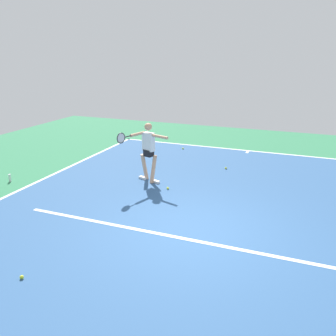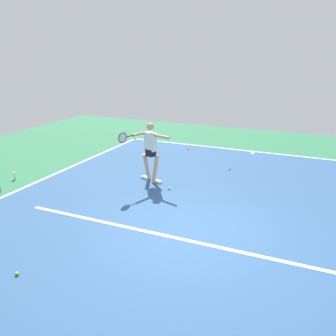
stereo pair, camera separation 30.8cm
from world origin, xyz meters
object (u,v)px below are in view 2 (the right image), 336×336
at_px(tennis_ball_centre_court, 17,274).
at_px(water_bottle, 14,176).
at_px(tennis_player, 150,148).
at_px(tennis_ball_by_baseline, 169,188).
at_px(tennis_ball_near_service_line, 188,149).
at_px(tennis_ball_far_corner, 229,169).

height_order(tennis_ball_centre_court, water_bottle, water_bottle).
relative_size(tennis_player, water_bottle, 7.81).
bearing_deg(tennis_player, tennis_ball_by_baseline, 170.82).
distance_m(tennis_ball_near_service_line, tennis_ball_far_corner, 2.75).
height_order(tennis_player, tennis_ball_near_service_line, tennis_player).
relative_size(tennis_player, tennis_ball_centre_court, 26.05).
height_order(tennis_ball_near_service_line, tennis_ball_centre_court, same).
relative_size(tennis_player, tennis_ball_far_corner, 26.05).
relative_size(tennis_ball_near_service_line, tennis_ball_far_corner, 1.00).
xyz_separation_m(tennis_ball_near_service_line, tennis_ball_centre_court, (-0.21, 8.71, 0.00)).
bearing_deg(tennis_ball_far_corner, tennis_ball_by_baseline, 64.91).
distance_m(tennis_player, tennis_ball_far_corner, 2.84).
distance_m(tennis_player, tennis_ball_centre_court, 5.08).
bearing_deg(water_bottle, tennis_player, -158.17).
relative_size(tennis_ball_by_baseline, water_bottle, 0.30).
height_order(tennis_ball_by_baseline, water_bottle, water_bottle).
xyz_separation_m(tennis_player, tennis_ball_near_service_line, (0.23, -3.72, -0.95)).
distance_m(tennis_player, water_bottle, 4.11).
height_order(tennis_player, water_bottle, tennis_player).
height_order(tennis_player, tennis_ball_by_baseline, tennis_player).
bearing_deg(tennis_ball_centre_court, tennis_ball_by_baseline, -99.64).
distance_m(tennis_player, tennis_ball_near_service_line, 3.85).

